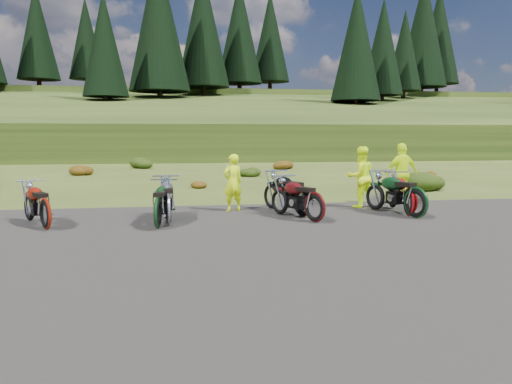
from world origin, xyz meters
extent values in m
plane|color=#3E4C19|center=(0.00, 0.00, 0.00)|extent=(300.00, 300.00, 0.00)
cube|color=black|center=(0.00, -2.00, 0.00)|extent=(20.00, 12.00, 0.04)
cube|color=#253712|center=(0.00, 110.00, 0.00)|extent=(300.00, 90.00, 9.17)
cylinder|color=black|center=(-21.00, 69.00, 9.48)|extent=(0.70, 0.70, 2.20)
cone|color=black|center=(-21.00, 69.00, 17.38)|extent=(6.16, 6.16, 14.00)
cylinder|color=black|center=(-15.00, 75.00, 10.27)|extent=(0.70, 0.70, 2.20)
cone|color=black|center=(-15.00, 75.00, 17.67)|extent=(5.72, 5.72, 13.00)
cylinder|color=black|center=(-9.00, 50.00, 5.69)|extent=(0.70, 0.70, 2.20)
cone|color=black|center=(-9.00, 50.00, 12.59)|extent=(5.28, 5.28, 12.00)
cylinder|color=black|center=(-3.00, 56.00, 6.88)|extent=(0.70, 0.70, 2.20)
cone|color=black|center=(-3.00, 56.00, 16.78)|extent=(7.92, 7.92, 18.00)
cylinder|color=black|center=(3.00, 62.00, 8.08)|extent=(0.70, 0.70, 2.20)
cone|color=black|center=(3.00, 62.00, 17.48)|extent=(7.48, 7.48, 17.00)
cylinder|color=black|center=(9.00, 68.00, 9.28)|extent=(0.70, 0.70, 2.20)
cone|color=black|center=(9.00, 68.00, 18.18)|extent=(7.04, 7.04, 16.00)
cylinder|color=black|center=(15.00, 74.00, 10.27)|extent=(0.70, 0.70, 2.20)
cone|color=black|center=(15.00, 74.00, 18.67)|extent=(6.60, 6.60, 15.00)
cylinder|color=black|center=(21.00, 49.00, 5.49)|extent=(0.70, 0.70, 2.20)
cone|color=black|center=(21.00, 49.00, 13.39)|extent=(6.16, 6.16, 14.00)
cylinder|color=black|center=(27.00, 55.00, 6.68)|extent=(0.70, 0.70, 2.20)
cone|color=black|center=(27.00, 55.00, 14.08)|extent=(5.72, 5.72, 13.00)
cylinder|color=black|center=(33.00, 61.00, 7.88)|extent=(0.70, 0.70, 2.20)
cone|color=black|center=(33.00, 61.00, 14.78)|extent=(5.28, 5.28, 12.00)
cylinder|color=black|center=(39.00, 67.00, 9.08)|extent=(0.70, 0.70, 2.20)
cone|color=black|center=(39.00, 67.00, 18.98)|extent=(7.92, 7.92, 18.00)
cylinder|color=black|center=(45.00, 73.00, 10.27)|extent=(0.70, 0.70, 2.20)
cone|color=black|center=(45.00, 73.00, 19.67)|extent=(7.48, 7.48, 17.00)
ellipsoid|color=#5E2C0B|center=(-6.20, 16.60, 0.38)|extent=(1.30, 1.30, 0.77)
ellipsoid|color=#1E310C|center=(-3.30, 21.90, 0.46)|extent=(1.56, 1.56, 0.92)
ellipsoid|color=#5E2C0B|center=(-0.40, 9.20, 0.23)|extent=(0.77, 0.77, 0.45)
ellipsoid|color=#1E310C|center=(2.50, 14.50, 0.31)|extent=(1.03, 1.03, 0.61)
ellipsoid|color=#5E2C0B|center=(5.40, 19.80, 0.38)|extent=(1.30, 1.30, 0.77)
ellipsoid|color=#1E310C|center=(8.30, 7.10, 0.46)|extent=(1.56, 1.56, 0.92)
ellipsoid|color=#5E2C0B|center=(11.20, 12.40, 0.23)|extent=(0.77, 0.77, 0.45)
imported|color=#CCF00C|center=(0.31, 2.78, 0.79)|extent=(0.67, 0.55, 1.58)
imported|color=#CCF00C|center=(4.07, 2.92, 0.89)|extent=(0.95, 0.79, 1.78)
imported|color=#CCF00C|center=(5.65, 3.54, 0.93)|extent=(1.15, 0.63, 1.86)
camera|label=1|loc=(-1.26, -10.86, 2.12)|focal=35.00mm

